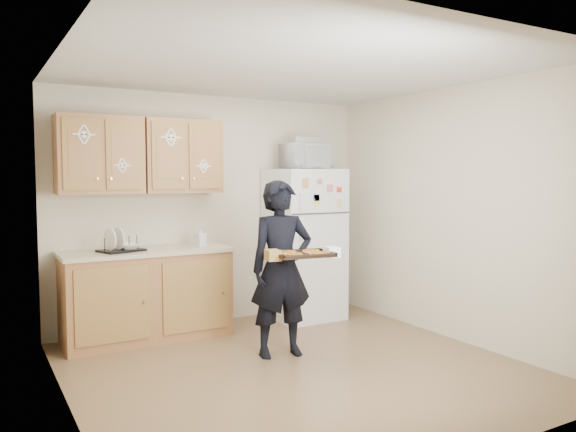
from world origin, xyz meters
The scene contains 23 objects.
floor centered at (0.00, 0.00, 0.00)m, with size 3.60×3.60×0.00m, color brown.
ceiling centered at (0.00, 0.00, 2.50)m, with size 3.60×3.60×0.00m, color silver.
wall_back centered at (0.00, 1.80, 1.25)m, with size 3.60×0.04×2.50m, color beige.
wall_front centered at (0.00, -1.80, 1.25)m, with size 3.60×0.04×2.50m, color beige.
wall_left centered at (-1.80, 0.00, 1.25)m, with size 0.04×3.60×2.50m, color beige.
wall_right centered at (1.80, 0.00, 1.25)m, with size 0.04×3.60×2.50m, color beige.
refrigerator centered at (0.95, 1.43, 0.85)m, with size 0.75×0.70×1.70m, color white.
base_cabinet centered at (-0.85, 1.48, 0.43)m, with size 1.60×0.60×0.86m, color brown.
countertop centered at (-0.85, 1.48, 0.88)m, with size 1.64×0.64×0.04m, color beige.
upper_cab_left centered at (-1.25, 1.61, 1.83)m, with size 0.80×0.33×0.75m, color brown.
upper_cab_right centered at (-0.43, 1.61, 1.83)m, with size 0.80×0.33×0.75m, color brown.
cereal_box centered at (1.47, 1.67, 0.16)m, with size 0.20×0.07×0.32m, color #D5984B.
person centered at (0.06, 0.37, 0.79)m, with size 0.58×0.38×1.59m, color black.
baking_tray centered at (0.11, 0.07, 0.95)m, with size 0.49×0.36×0.04m, color black.
pizza_front_left centered at (-0.02, 0.01, 0.97)m, with size 0.16×0.16×0.02m, color orange.
pizza_front_right centered at (0.21, -0.02, 0.97)m, with size 0.16×0.16×0.02m, color orange.
pizza_back_left centered at (0.01, 0.17, 0.97)m, with size 0.16×0.16×0.02m, color orange.
pizza_back_right centered at (0.23, 0.14, 0.97)m, with size 0.16×0.16×0.02m, color orange.
microwave centered at (0.94, 1.38, 1.84)m, with size 0.51×0.35×0.28m, color white.
foil_pan centered at (0.97, 1.41, 2.02)m, with size 0.34×0.24×0.07m, color #B6B7BD.
dish_rack centered at (-1.10, 1.45, 0.98)m, with size 0.39×0.29×0.16m, color black.
bowl centered at (-1.02, 1.45, 0.95)m, with size 0.21×0.21×0.05m, color white.
soap_bottle centered at (-0.31, 1.42, 1.00)m, with size 0.09×0.10×0.21m, color white.
Camera 1 is at (-2.38, -3.99, 1.63)m, focal length 35.00 mm.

